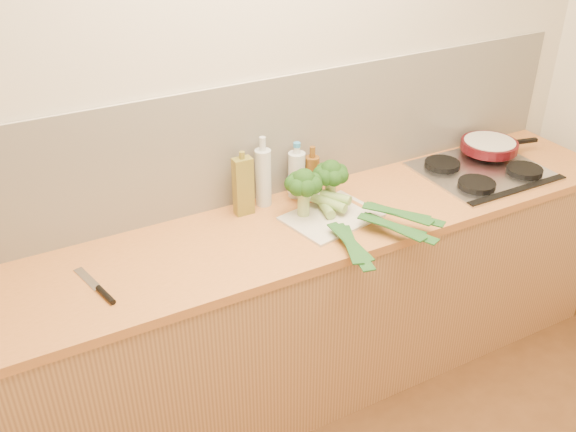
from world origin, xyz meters
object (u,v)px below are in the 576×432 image
(gas_hob, at_px, (483,170))
(chefs_knife, at_px, (101,291))
(chopping_board, at_px, (331,217))
(skillet, at_px, (490,145))

(gas_hob, bearing_deg, chefs_knife, -177.77)
(chopping_board, height_order, chefs_knife, chefs_knife)
(gas_hob, xyz_separation_m, chopping_board, (-0.87, -0.02, -0.01))
(chopping_board, distance_m, skillet, 1.03)
(gas_hob, relative_size, chopping_board, 1.53)
(gas_hob, distance_m, skillet, 0.20)
(skillet, bearing_deg, gas_hob, -127.72)
(gas_hob, xyz_separation_m, chefs_knife, (-1.86, -0.07, -0.01))
(chopping_board, distance_m, chefs_knife, 0.99)
(chopping_board, height_order, skillet, skillet)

